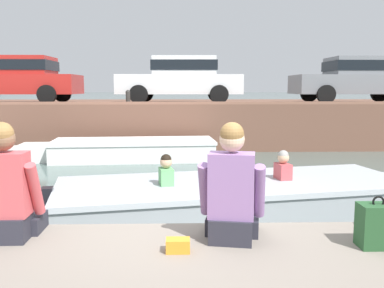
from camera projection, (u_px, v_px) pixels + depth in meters
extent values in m
plane|color=#4C605B|center=(183.00, 187.00, 8.65)|extent=(400.00, 400.00, 0.00)
cube|color=brown|center=(182.00, 121.00, 16.17)|extent=(60.00, 6.00, 1.49)
cube|color=brown|center=(182.00, 103.00, 13.21)|extent=(60.00, 0.24, 0.08)
cube|color=white|center=(5.00, 155.00, 11.62)|extent=(0.93, 0.99, 0.38)
cube|color=white|center=(134.00, 151.00, 11.92)|extent=(4.49, 1.89, 0.48)
cube|color=white|center=(37.00, 152.00, 11.67)|extent=(0.94, 0.93, 0.48)
cube|color=white|center=(134.00, 141.00, 11.89)|extent=(4.56, 1.95, 0.08)
cube|color=brown|center=(146.00, 145.00, 11.93)|extent=(0.34, 1.43, 0.06)
cube|color=#93999E|center=(234.00, 198.00, 6.97)|extent=(5.87, 2.97, 0.40)
cube|color=#B1B7BD|center=(234.00, 184.00, 6.94)|extent=(5.94, 3.04, 0.08)
cube|color=brown|center=(209.00, 191.00, 6.86)|extent=(0.57, 1.76, 0.06)
cube|color=black|center=(48.00, 202.00, 6.34)|extent=(0.19, 0.23, 0.45)
cube|color=#C64C51|center=(283.00, 177.00, 7.11)|extent=(0.26, 0.35, 0.44)
sphere|color=tan|center=(283.00, 158.00, 7.07)|extent=(0.19, 0.19, 0.19)
sphere|color=gray|center=(283.00, 155.00, 7.06)|extent=(0.17, 0.17, 0.17)
cube|color=#66B26B|center=(166.00, 182.00, 6.69)|extent=(0.26, 0.35, 0.44)
sphere|color=tan|center=(166.00, 162.00, 6.65)|extent=(0.19, 0.19, 0.19)
sphere|color=black|center=(166.00, 159.00, 6.65)|extent=(0.17, 0.17, 0.17)
cube|color=#B2231E|center=(16.00, 84.00, 14.36)|extent=(4.12, 1.79, 0.64)
cube|color=#B2231E|center=(20.00, 66.00, 14.28)|extent=(2.06, 1.57, 0.60)
cube|color=black|center=(20.00, 66.00, 14.28)|extent=(2.14, 1.61, 0.33)
cylinder|color=black|center=(47.00, 94.00, 13.53)|extent=(0.60, 0.18, 0.60)
cylinder|color=black|center=(63.00, 94.00, 15.34)|extent=(0.60, 0.18, 0.60)
cube|color=white|center=(180.00, 84.00, 14.50)|extent=(4.21, 1.89, 0.64)
cube|color=white|center=(185.00, 66.00, 14.42)|extent=(2.12, 1.61, 0.60)
cube|color=black|center=(185.00, 66.00, 14.42)|extent=(2.21, 1.65, 0.33)
cylinder|color=black|center=(139.00, 94.00, 13.65)|extent=(0.61, 0.20, 0.60)
cylinder|color=black|center=(145.00, 94.00, 15.44)|extent=(0.61, 0.20, 0.60)
cylinder|color=black|center=(219.00, 94.00, 13.65)|extent=(0.61, 0.20, 0.60)
cylinder|color=black|center=(216.00, 94.00, 15.43)|extent=(0.61, 0.20, 0.60)
cube|color=slate|center=(355.00, 84.00, 14.66)|extent=(4.23, 1.78, 0.64)
cube|color=slate|center=(361.00, 66.00, 14.59)|extent=(2.12, 1.54, 0.60)
cube|color=black|center=(361.00, 66.00, 14.59)|extent=(2.21, 1.57, 0.33)
cylinder|color=black|center=(326.00, 94.00, 13.78)|extent=(0.60, 0.19, 0.60)
cylinder|color=black|center=(309.00, 94.00, 15.52)|extent=(0.60, 0.19, 0.60)
cylinder|color=black|center=(379.00, 94.00, 15.63)|extent=(0.60, 0.19, 0.60)
cylinder|color=#2D2B28|center=(128.00, 99.00, 13.28)|extent=(0.14, 0.14, 0.35)
sphere|color=#2D2B28|center=(128.00, 92.00, 13.25)|extent=(0.15, 0.15, 0.15)
cube|color=#282833|center=(7.00, 228.00, 3.46)|extent=(0.35, 0.29, 0.20)
cube|color=#282833|center=(17.00, 223.00, 3.69)|extent=(0.45, 0.33, 0.14)
cube|color=#C64C51|center=(5.00, 185.00, 3.42)|extent=(0.36, 0.23, 0.52)
cylinder|color=#C64C51|center=(35.00, 189.00, 3.48)|extent=(0.10, 0.29, 0.47)
sphere|color=brown|center=(2.00, 139.00, 3.37)|extent=(0.20, 0.20, 0.20)
sphere|color=olive|center=(1.00, 134.00, 3.35)|extent=(0.19, 0.19, 0.19)
cube|color=#282833|center=(231.00, 229.00, 3.43)|extent=(0.39, 0.34, 0.20)
cube|color=#282833|center=(233.00, 224.00, 3.65)|extent=(0.49, 0.40, 0.14)
cube|color=#8C669E|center=(231.00, 185.00, 3.39)|extent=(0.39, 0.28, 0.52)
cylinder|color=#8C669E|center=(259.00, 191.00, 3.41)|extent=(0.14, 0.30, 0.47)
cylinder|color=#8C669E|center=(205.00, 189.00, 3.48)|extent=(0.14, 0.30, 0.47)
sphere|color=beige|center=(232.00, 139.00, 3.34)|extent=(0.20, 0.20, 0.20)
sphere|color=olive|center=(232.00, 134.00, 3.32)|extent=(0.19, 0.19, 0.19)
cylinder|color=#3F8CCC|center=(240.00, 233.00, 3.38)|extent=(0.06, 0.06, 0.18)
cylinder|color=white|center=(240.00, 220.00, 3.36)|extent=(0.04, 0.04, 0.02)
cube|color=#234C28|center=(377.00, 226.00, 3.30)|extent=(0.28, 0.20, 0.34)
cube|color=#234C28|center=(370.00, 227.00, 3.42)|extent=(0.22, 0.06, 0.18)
torus|color=black|center=(378.00, 202.00, 3.28)|extent=(0.10, 0.02, 0.10)
cube|color=orange|center=(178.00, 245.00, 3.22)|extent=(0.18, 0.12, 0.10)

